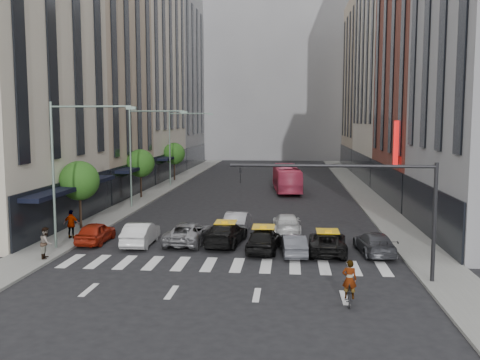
% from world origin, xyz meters
% --- Properties ---
extents(ground, '(160.00, 160.00, 0.00)m').
position_xyz_m(ground, '(0.00, 0.00, 0.00)').
color(ground, black).
rests_on(ground, ground).
extents(sidewalk_left, '(3.00, 96.00, 0.15)m').
position_xyz_m(sidewalk_left, '(-11.50, 30.00, 0.07)').
color(sidewalk_left, slate).
rests_on(sidewalk_left, ground).
extents(sidewalk_right, '(3.00, 96.00, 0.15)m').
position_xyz_m(sidewalk_right, '(11.50, 30.00, 0.07)').
color(sidewalk_right, slate).
rests_on(sidewalk_right, ground).
extents(building_left_a, '(8.00, 18.00, 28.00)m').
position_xyz_m(building_left_a, '(-17.00, 11.00, 14.00)').
color(building_left_a, beige).
rests_on(building_left_a, ground).
extents(building_left_b, '(8.00, 16.00, 24.00)m').
position_xyz_m(building_left_b, '(-17.00, 28.00, 12.00)').
color(building_left_b, tan).
rests_on(building_left_b, ground).
extents(building_left_c, '(8.00, 20.00, 36.00)m').
position_xyz_m(building_left_c, '(-17.00, 46.00, 18.00)').
color(building_left_c, beige).
rests_on(building_left_c, ground).
extents(building_left_d, '(8.00, 18.00, 30.00)m').
position_xyz_m(building_left_d, '(-17.00, 65.00, 15.00)').
color(building_left_d, gray).
rests_on(building_left_d, ground).
extents(building_right_b, '(8.00, 18.00, 26.00)m').
position_xyz_m(building_right_b, '(17.00, 27.00, 13.00)').
color(building_right_b, brown).
rests_on(building_right_b, ground).
extents(building_right_c, '(8.00, 20.00, 40.00)m').
position_xyz_m(building_right_c, '(17.00, 46.00, 20.00)').
color(building_right_c, beige).
rests_on(building_right_c, ground).
extents(building_right_d, '(8.00, 18.00, 28.00)m').
position_xyz_m(building_right_d, '(17.00, 65.00, 14.00)').
color(building_right_d, tan).
rests_on(building_right_d, ground).
extents(building_far, '(30.00, 10.00, 36.00)m').
position_xyz_m(building_far, '(0.00, 85.00, 18.00)').
color(building_far, gray).
rests_on(building_far, ground).
extents(tree_near, '(2.88, 2.88, 4.95)m').
position_xyz_m(tree_near, '(-11.80, 10.00, 3.65)').
color(tree_near, black).
rests_on(tree_near, sidewalk_left).
extents(tree_mid, '(2.88, 2.88, 4.95)m').
position_xyz_m(tree_mid, '(-11.80, 26.00, 3.65)').
color(tree_mid, black).
rests_on(tree_mid, sidewalk_left).
extents(tree_far, '(2.88, 2.88, 4.95)m').
position_xyz_m(tree_far, '(-11.80, 42.00, 3.65)').
color(tree_far, black).
rests_on(tree_far, sidewalk_left).
extents(streetlamp_near, '(5.38, 0.25, 9.00)m').
position_xyz_m(streetlamp_near, '(-10.04, 4.00, 5.90)').
color(streetlamp_near, gray).
rests_on(streetlamp_near, sidewalk_left).
extents(streetlamp_mid, '(5.38, 0.25, 9.00)m').
position_xyz_m(streetlamp_mid, '(-10.04, 20.00, 5.90)').
color(streetlamp_mid, gray).
rests_on(streetlamp_mid, sidewalk_left).
extents(streetlamp_far, '(5.38, 0.25, 9.00)m').
position_xyz_m(streetlamp_far, '(-10.04, 36.00, 5.90)').
color(streetlamp_far, gray).
rests_on(streetlamp_far, sidewalk_left).
extents(traffic_signal, '(10.10, 0.20, 6.00)m').
position_xyz_m(traffic_signal, '(7.69, -1.00, 4.47)').
color(traffic_signal, black).
rests_on(traffic_signal, ground).
extents(liberty_sign, '(0.30, 0.70, 4.00)m').
position_xyz_m(liberty_sign, '(12.60, 20.00, 6.00)').
color(liberty_sign, red).
rests_on(liberty_sign, ground).
extents(car_red, '(1.66, 4.09, 1.39)m').
position_xyz_m(car_red, '(-9.20, 6.04, 0.70)').
color(car_red, maroon).
rests_on(car_red, ground).
extents(car_white_front, '(1.68, 4.56, 1.49)m').
position_xyz_m(car_white_front, '(-6.09, 5.78, 0.75)').
color(car_white_front, silver).
rests_on(car_white_front, ground).
extents(car_silver, '(2.80, 5.28, 1.41)m').
position_xyz_m(car_silver, '(-3.08, 6.48, 0.71)').
color(car_silver, gray).
rests_on(car_silver, ground).
extents(taxi_left, '(2.68, 5.27, 1.47)m').
position_xyz_m(taxi_left, '(-0.63, 6.35, 0.73)').
color(taxi_left, black).
rests_on(taxi_left, ground).
extents(taxi_center, '(2.19, 4.63, 1.53)m').
position_xyz_m(taxi_center, '(1.90, 4.74, 0.76)').
color(taxi_center, black).
rests_on(taxi_center, ground).
extents(car_grey_mid, '(1.70, 3.99, 1.28)m').
position_xyz_m(car_grey_mid, '(3.73, 4.05, 0.64)').
color(car_grey_mid, '#484A51').
rests_on(car_grey_mid, ground).
extents(taxi_right, '(2.50, 4.96, 1.35)m').
position_xyz_m(taxi_right, '(5.78, 4.67, 0.67)').
color(taxi_right, black).
rests_on(taxi_right, ground).
extents(car_grey_curb, '(2.27, 4.76, 1.34)m').
position_xyz_m(car_grey_curb, '(8.57, 4.73, 0.67)').
color(car_grey_curb, '#37383D').
rests_on(car_grey_curb, ground).
extents(car_row2_left, '(1.73, 4.56, 1.49)m').
position_xyz_m(car_row2_left, '(-0.26, 10.48, 0.74)').
color(car_row2_left, '#98989D').
rests_on(car_row2_left, ground).
extents(car_row2_right, '(2.16, 4.73, 1.34)m').
position_xyz_m(car_row2_right, '(3.28, 10.65, 0.67)').
color(car_row2_right, silver).
rests_on(car_row2_right, ground).
extents(bus, '(3.48, 11.00, 3.01)m').
position_xyz_m(bus, '(3.11, 32.88, 1.51)').
color(bus, '#D33E60').
rests_on(bus, ground).
extents(motorcycle, '(0.77, 1.76, 0.89)m').
position_xyz_m(motorcycle, '(6.11, -4.32, 0.45)').
color(motorcycle, black).
rests_on(motorcycle, ground).
extents(rider, '(0.67, 0.48, 1.73)m').
position_xyz_m(rider, '(6.11, -4.32, 1.76)').
color(rider, gray).
rests_on(rider, motorcycle).
extents(pedestrian_near, '(0.87, 1.01, 1.81)m').
position_xyz_m(pedestrian_near, '(-10.40, 1.45, 1.05)').
color(pedestrian_near, gray).
rests_on(pedestrian_near, sidewalk_left).
extents(pedestrian_far, '(1.16, 0.56, 1.91)m').
position_xyz_m(pedestrian_far, '(-11.06, 6.61, 1.11)').
color(pedestrian_far, gray).
rests_on(pedestrian_far, sidewalk_left).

